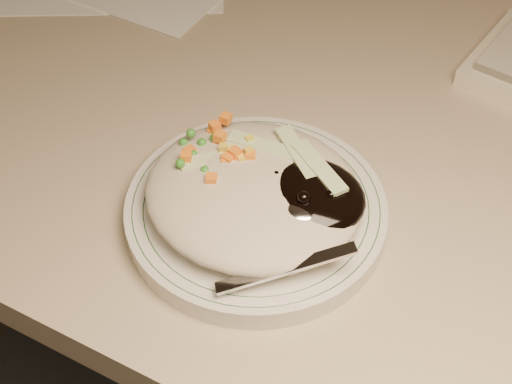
% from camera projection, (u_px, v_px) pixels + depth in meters
% --- Properties ---
extents(desk, '(1.40, 0.70, 0.74)m').
position_uv_depth(desk, '(364.00, 248.00, 0.88)').
color(desk, tan).
rests_on(desk, ground).
extents(plate, '(0.23, 0.23, 0.02)m').
position_uv_depth(plate, '(256.00, 212.00, 0.64)').
color(plate, silver).
rests_on(plate, desk).
extents(plate_rim, '(0.22, 0.22, 0.00)m').
position_uv_depth(plate_rim, '(256.00, 204.00, 0.63)').
color(plate_rim, '#144723').
rests_on(plate_rim, plate).
extents(meal, '(0.20, 0.19, 0.05)m').
position_uv_depth(meal, '(260.00, 190.00, 0.61)').
color(meal, '#B8AD95').
rests_on(meal, plate).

